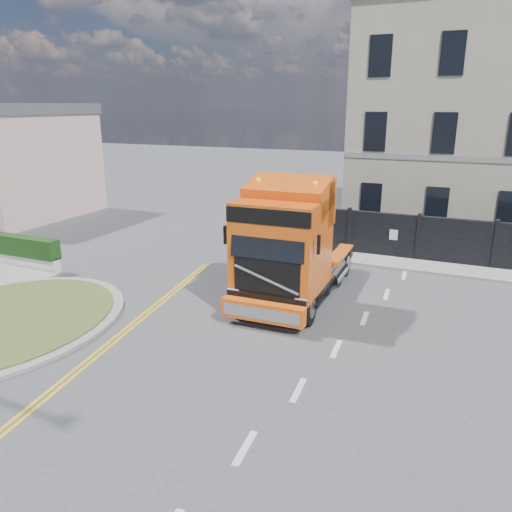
% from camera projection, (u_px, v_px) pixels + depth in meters
% --- Properties ---
extents(ground, '(120.00, 120.00, 0.00)m').
position_uv_depth(ground, '(246.00, 326.00, 15.32)').
color(ground, '#424244').
rests_on(ground, ground).
extents(seaside_bldg_pink, '(8.00, 8.00, 6.00)m').
position_uv_depth(seaside_bldg_pink, '(6.00, 166.00, 29.99)').
color(seaside_bldg_pink, beige).
rests_on(seaside_bldg_pink, ground).
extents(hoarding_fence, '(18.80, 0.25, 2.00)m').
position_uv_depth(hoarding_fence, '(482.00, 245.00, 20.42)').
color(hoarding_fence, black).
rests_on(hoarding_fence, ground).
extents(georgian_building, '(12.30, 10.30, 12.80)m').
position_uv_depth(georgian_building, '(483.00, 120.00, 25.82)').
color(georgian_building, '#BBA994').
rests_on(georgian_building, ground).
extents(pavement_far, '(20.00, 1.60, 0.12)m').
position_uv_depth(pavement_far, '(464.00, 271.00, 20.11)').
color(pavement_far, gray).
rests_on(pavement_far, ground).
extents(truck, '(2.75, 7.03, 4.18)m').
position_uv_depth(truck, '(289.00, 250.00, 16.59)').
color(truck, black).
rests_on(truck, ground).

